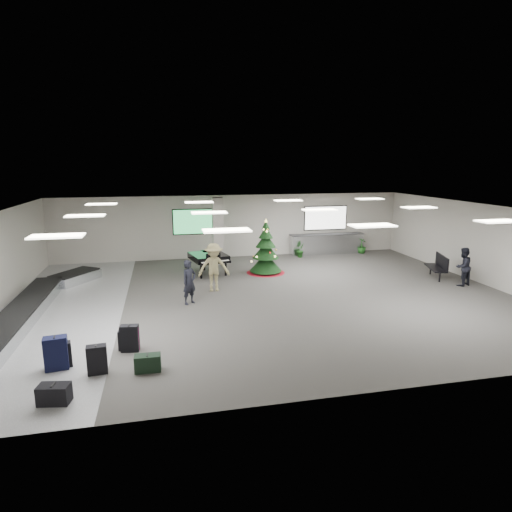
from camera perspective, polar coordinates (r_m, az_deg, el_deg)
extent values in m
plane|color=#3A3735|center=(15.77, 1.29, -5.42)|extent=(18.00, 18.00, 0.00)
cube|color=#B3ADA4|center=(22.11, -2.99, 3.99)|extent=(18.00, 0.02, 3.20)
cube|color=#B3ADA4|center=(8.98, 12.08, -8.92)|extent=(18.00, 0.02, 3.20)
cube|color=#B3ADA4|center=(19.52, 27.94, 1.43)|extent=(0.02, 14.00, 3.20)
cube|color=silver|center=(15.10, 1.35, 6.22)|extent=(18.00, 14.00, 0.02)
cube|color=slate|center=(15.73, -24.51, -6.60)|extent=(4.00, 14.00, 0.01)
cube|color=#9F9991|center=(20.60, -5.10, 3.33)|extent=(0.50, 0.50, 3.20)
cube|color=green|center=(21.78, -8.19, 4.55)|extent=(2.20, 0.08, 1.30)
cube|color=white|center=(23.36, 9.26, 5.03)|extent=(2.40, 0.08, 1.30)
cube|color=white|center=(10.99, -25.05, 2.42)|extent=(1.20, 0.60, 0.04)
cube|color=white|center=(14.88, -21.81, 5.02)|extent=(1.20, 0.60, 0.04)
cube|color=white|center=(18.82, -19.91, 6.52)|extent=(1.20, 0.60, 0.04)
cube|color=white|center=(10.83, -3.94, 3.43)|extent=(1.20, 0.60, 0.04)
cube|color=white|center=(14.76, -6.26, 5.77)|extent=(1.20, 0.60, 0.04)
cube|color=white|center=(18.72, -7.61, 7.12)|extent=(1.20, 0.60, 0.04)
cube|color=white|center=(12.07, 15.23, 3.95)|extent=(1.20, 0.60, 0.04)
cube|color=white|center=(15.70, 8.50, 6.10)|extent=(1.20, 0.60, 0.04)
cube|color=white|center=(19.47, 4.30, 7.39)|extent=(1.20, 0.60, 0.04)
cube|color=white|center=(14.36, 29.57, 4.06)|extent=(1.20, 0.60, 0.04)
cube|color=white|center=(17.52, 20.89, 6.07)|extent=(1.20, 0.60, 0.04)
cube|color=white|center=(20.97, 14.92, 7.37)|extent=(1.20, 0.60, 0.04)
cube|color=silver|center=(15.02, -29.10, -7.20)|extent=(1.00, 8.00, 0.38)
cube|color=black|center=(14.95, -29.18, -6.44)|extent=(0.95, 7.90, 0.05)
cube|color=silver|center=(19.11, -22.98, -2.65)|extent=(1.97, 2.21, 0.38)
cube|color=black|center=(19.06, -23.03, -2.04)|extent=(1.87, 2.10, 0.05)
cube|color=silver|center=(23.29, 9.41, 1.58)|extent=(4.00, 0.60, 1.05)
cube|color=#2C2C2F|center=(23.20, 9.46, 2.88)|extent=(4.05, 0.65, 0.04)
cube|color=black|center=(10.84, -20.43, -12.83)|extent=(0.47, 0.29, 0.69)
cube|color=black|center=(10.69, -20.58, -11.09)|extent=(0.04, 0.15, 0.02)
cube|color=black|center=(11.76, -16.48, -10.47)|extent=(0.48, 0.30, 0.71)
cube|color=black|center=(11.63, -16.59, -8.81)|extent=(0.05, 0.15, 0.02)
cube|color=#E71E8A|center=(11.82, -16.39, -10.48)|extent=(0.43, 0.26, 0.66)
cube|color=black|center=(11.70, -16.49, -8.95)|extent=(0.04, 0.14, 0.02)
cube|color=black|center=(11.90, -17.00, -10.69)|extent=(0.37, 0.24, 0.53)
cube|color=black|center=(11.80, -17.09, -9.46)|extent=(0.04, 0.12, 0.02)
cube|color=black|center=(11.39, -25.10, -11.66)|extent=(0.56, 0.38, 0.81)
cube|color=black|center=(11.23, -25.30, -9.71)|extent=(0.06, 0.19, 0.02)
cube|color=black|center=(11.48, -24.41, -11.93)|extent=(0.45, 0.31, 0.62)
cube|color=black|center=(11.35, -24.55, -10.45)|extent=(0.06, 0.14, 0.02)
cube|color=black|center=(10.67, -14.24, -13.66)|extent=(0.61, 0.32, 0.40)
cube|color=black|center=(10.58, -14.30, -12.63)|extent=(0.03, 0.18, 0.02)
cube|color=black|center=(10.02, -25.32, -16.32)|extent=(0.67, 0.45, 0.41)
cube|color=black|center=(9.93, -25.43, -15.22)|extent=(0.07, 0.21, 0.02)
cone|color=maroon|center=(19.10, 1.29, -2.07)|extent=(1.71, 1.71, 0.11)
cylinder|color=#3F2819|center=(19.06, 1.30, -1.58)|extent=(0.11, 0.11, 0.45)
cone|color=black|center=(19.00, 1.30, -0.79)|extent=(1.44, 1.44, 0.81)
cone|color=black|center=(18.88, 1.31, 0.81)|extent=(1.17, 1.17, 0.72)
cone|color=black|center=(18.80, 1.31, 2.15)|extent=(0.90, 0.90, 0.63)
cone|color=black|center=(18.74, 1.32, 3.23)|extent=(0.63, 0.63, 0.54)
cone|color=black|center=(18.69, 1.32, 4.18)|extent=(0.36, 0.36, 0.40)
cone|color=#FFE566|center=(18.66, 1.33, 4.78)|extent=(0.14, 0.14, 0.16)
cube|color=black|center=(18.89, -6.37, -0.11)|extent=(1.76, 1.90, 0.26)
cube|color=black|center=(18.10, -5.46, -0.88)|extent=(1.37, 0.56, 0.09)
cube|color=white|center=(18.06, -5.44, -0.73)|extent=(1.21, 0.39, 0.02)
cube|color=black|center=(18.25, -5.73, 0.06)|extent=(0.64, 0.17, 0.20)
cylinder|color=black|center=(18.23, -7.33, -2.03)|extent=(0.09, 0.09, 0.63)
cylinder|color=black|center=(18.58, -4.06, -1.68)|extent=(0.09, 0.09, 0.63)
cylinder|color=black|center=(19.59, -6.95, -1.01)|extent=(0.09, 0.09, 0.63)
cube|color=black|center=(19.67, 22.81, -1.47)|extent=(0.99, 1.66, 0.06)
cylinder|color=black|center=(19.23, 23.82, -2.57)|extent=(0.06, 0.06, 0.42)
cylinder|color=black|center=(20.22, 21.74, -1.70)|extent=(0.06, 0.06, 0.42)
cube|color=black|center=(19.75, 23.46, -0.60)|extent=(0.54, 1.52, 0.53)
imported|color=black|center=(14.94, -8.89, -3.47)|extent=(0.68, 0.64, 1.55)
imported|color=#92885A|center=(16.30, -5.65, -1.51)|extent=(1.21, 0.71, 1.85)
imported|color=black|center=(18.82, 25.86, -1.30)|extent=(0.89, 0.78, 1.55)
imported|color=#193D13|center=(22.23, 5.96, 0.79)|extent=(0.54, 0.53, 0.76)
imported|color=#193D13|center=(23.81, 13.93, 1.32)|extent=(0.64, 0.64, 0.81)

